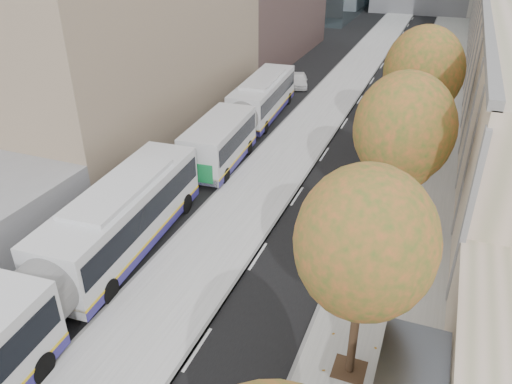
% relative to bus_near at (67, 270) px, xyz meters
% --- Properties ---
extents(bus_platform, '(4.25, 150.00, 0.15)m').
position_rel_bus_near_xyz_m(bus_platform, '(3.41, 22.67, -1.62)').
color(bus_platform, '#A7A7A7').
rests_on(bus_platform, ground).
extents(sidewalk, '(4.75, 150.00, 0.08)m').
position_rel_bus_near_xyz_m(sidewalk, '(11.41, 22.67, -1.65)').
color(sidewalk, gray).
rests_on(sidewalk, ground).
extents(tree_c, '(4.20, 4.20, 7.28)m').
position_rel_bus_near_xyz_m(tree_c, '(10.88, 0.67, 3.56)').
color(tree_c, black).
rests_on(tree_c, sidewalk).
extents(tree_d, '(4.40, 4.40, 7.60)m').
position_rel_bus_near_xyz_m(tree_d, '(10.88, 9.67, 3.77)').
color(tree_d, black).
rests_on(tree_d, sidewalk).
extents(tree_e, '(4.60, 4.60, 7.92)m').
position_rel_bus_near_xyz_m(tree_e, '(10.88, 18.67, 3.99)').
color(tree_e, black).
rests_on(tree_e, sidewalk).
extents(bus_near, '(3.90, 18.74, 3.10)m').
position_rel_bus_near_xyz_m(bus_near, '(0.00, 0.00, 0.00)').
color(bus_near, silver).
rests_on(bus_near, ground).
extents(bus_far, '(3.64, 17.45, 2.89)m').
position_rel_bus_near_xyz_m(bus_far, '(-0.34, 18.96, -0.12)').
color(bus_far, silver).
rests_on(bus_far, ground).
extents(distant_car, '(2.53, 3.93, 1.25)m').
position_rel_bus_near_xyz_m(distant_car, '(-0.29, 31.38, -1.07)').
color(distant_car, silver).
rests_on(distant_car, ground).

